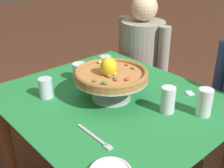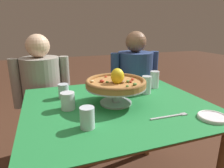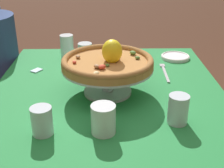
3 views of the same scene
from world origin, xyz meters
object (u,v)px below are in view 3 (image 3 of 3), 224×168
(side_plate, at_px, (175,57))
(dinner_fork, at_px, (164,72))
(water_glass_side_right, at_px, (85,58))
(water_glass_side_left, at_px, (102,121))
(water_glass_back_left, at_px, (41,122))
(water_glass_front_left, at_px, (177,111))
(sugar_packet, at_px, (36,70))
(pizza_stand, at_px, (107,76))
(water_glass_back_right, at_px, (66,49))
(pizza, at_px, (107,61))

(side_plate, xyz_separation_m, dinner_fork, (-0.19, 0.09, -0.01))
(water_glass_side_right, xyz_separation_m, side_plate, (0.13, -0.46, -0.04))
(water_glass_side_left, distance_m, water_glass_side_right, 0.56)
(water_glass_back_left, distance_m, water_glass_front_left, 0.45)
(water_glass_back_left, relative_size, water_glass_side_right, 0.76)
(side_plate, height_order, sugar_packet, side_plate)
(pizza_stand, height_order, dinner_fork, pizza_stand)
(water_glass_side_right, height_order, sugar_packet, water_glass_side_right)
(water_glass_back_right, height_order, dinner_fork, water_glass_back_right)
(pizza, xyz_separation_m, water_glass_side_left, (-0.28, 0.02, -0.09))
(dinner_fork, bearing_deg, water_glass_back_right, 68.70)
(water_glass_back_left, bearing_deg, pizza, -36.14)
(pizza_stand, distance_m, pizza, 0.06)
(pizza_stand, distance_m, water_glass_front_left, 0.33)
(water_glass_side_left, xyz_separation_m, sugar_packet, (0.52, 0.32, -0.04))
(water_glass_side_left, relative_size, water_glass_front_left, 0.96)
(water_glass_side_right, bearing_deg, water_glass_back_left, 169.53)
(water_glass_side_left, bearing_deg, sugar_packet, 31.87)
(water_glass_side_left, xyz_separation_m, water_glass_side_right, (0.55, 0.09, 0.01))
(water_glass_back_left, bearing_deg, water_glass_back_right, -0.10)
(dinner_fork, bearing_deg, water_glass_back_left, 136.09)
(water_glass_back_left, bearing_deg, water_glass_side_left, -89.16)
(water_glass_side_left, height_order, water_glass_front_left, water_glass_front_left)
(water_glass_back_left, height_order, side_plate, water_glass_back_left)
(pizza, xyz_separation_m, water_glass_front_left, (-0.23, -0.23, -0.09))
(water_glass_front_left, bearing_deg, sugar_packet, 51.03)
(sugar_packet, bearing_deg, pizza_stand, -124.85)
(side_plate, bearing_deg, sugar_packet, 103.11)
(water_glass_back_right, height_order, water_glass_back_left, water_glass_back_right)
(pizza, height_order, water_glass_side_left, pizza)
(pizza, relative_size, water_glass_back_left, 3.82)
(pizza, distance_m, sugar_packet, 0.43)
(dinner_fork, height_order, sugar_packet, dinner_fork)
(water_glass_side_left, bearing_deg, water_glass_side_right, 9.42)
(pizza, height_order, side_plate, pizza)
(water_glass_side_right, relative_size, side_plate, 0.84)
(pizza_stand, distance_m, sugar_packet, 0.41)
(pizza_stand, bearing_deg, water_glass_side_right, 21.58)
(pizza_stand, height_order, water_glass_back_right, water_glass_back_right)
(water_glass_side_left, relative_size, dinner_fork, 0.46)
(pizza_stand, height_order, pizza, pizza)
(water_glass_side_right, bearing_deg, water_glass_back_right, 38.97)
(water_glass_side_left, xyz_separation_m, dinner_fork, (0.49, -0.28, -0.04))
(water_glass_side_left, xyz_separation_m, side_plate, (0.68, -0.37, -0.03))
(pizza, bearing_deg, water_glass_back_right, 28.00)
(water_glass_back_left, relative_size, sugar_packet, 1.87)
(water_glass_back_right, bearing_deg, side_plate, -89.67)
(pizza, bearing_deg, water_glass_back_left, 143.86)
(pizza, bearing_deg, water_glass_side_left, 176.81)
(water_glass_side_left, bearing_deg, dinner_fork, -29.85)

